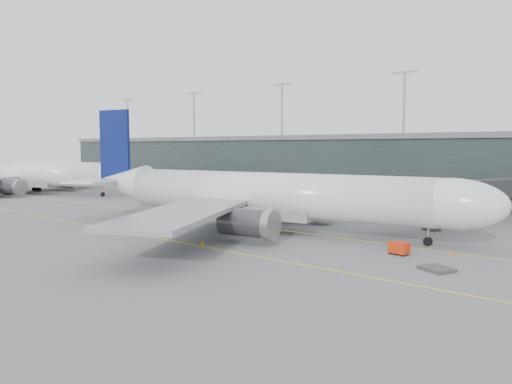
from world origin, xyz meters
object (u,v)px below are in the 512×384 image
Objects in this scene: main_aircraft at (266,195)px; gse_cart at (399,248)px; jet_bridge at (484,188)px; second_aircraft at (32,174)px.

main_aircraft reaches higher than gse_cart.
jet_bridge is at bearing 43.88° from main_aircraft.
main_aircraft is 22.58m from gse_cart.
jet_bridge is 19.59× the size of gse_cart.
jet_bridge is (21.80, 30.20, 0.23)m from main_aircraft.
main_aircraft is 1.44× the size of jet_bridge.
main_aircraft is at bearing -104.95° from jet_bridge.
main_aircraft is 83.62m from second_aircraft.
second_aircraft reaches higher than jet_bridge.
main_aircraft is 28.27× the size of gse_cart.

